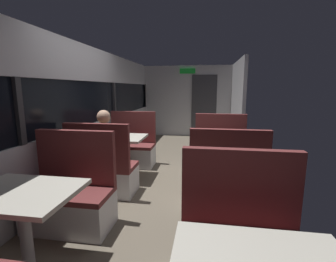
% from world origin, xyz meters
% --- Properties ---
extents(ground_plane, '(3.30, 9.20, 0.02)m').
position_xyz_m(ground_plane, '(0.00, 0.00, -0.01)').
color(ground_plane, '#665B4C').
extents(carriage_window_panel_left, '(0.09, 8.48, 2.30)m').
position_xyz_m(carriage_window_panel_left, '(-1.45, 0.00, 1.11)').
color(carriage_window_panel_left, '#B2B2B7').
rests_on(carriage_window_panel_left, ground_plane).
extents(carriage_end_bulkhead, '(2.90, 0.11, 2.30)m').
position_xyz_m(carriage_end_bulkhead, '(0.06, 4.19, 1.14)').
color(carriage_end_bulkhead, '#B2B2B7').
rests_on(carriage_end_bulkhead, ground_plane).
extents(carriage_aisle_panel_right, '(0.08, 2.40, 2.30)m').
position_xyz_m(carriage_aisle_panel_right, '(1.45, 3.00, 1.15)').
color(carriage_aisle_panel_right, '#B2B2B7').
rests_on(carriage_aisle_panel_right, ground_plane).
extents(dining_table_near_window, '(0.90, 0.70, 0.74)m').
position_xyz_m(dining_table_near_window, '(-0.89, -2.09, 0.64)').
color(dining_table_near_window, '#9E9EA3').
rests_on(dining_table_near_window, ground_plane).
extents(bench_near_window_facing_entry, '(0.95, 0.50, 1.10)m').
position_xyz_m(bench_near_window_facing_entry, '(-0.89, -1.39, 0.33)').
color(bench_near_window_facing_entry, silver).
rests_on(bench_near_window_facing_entry, ground_plane).
extents(dining_table_mid_window, '(0.90, 0.70, 0.74)m').
position_xyz_m(dining_table_mid_window, '(-0.89, 0.19, 0.64)').
color(dining_table_mid_window, '#9E9EA3').
rests_on(dining_table_mid_window, ground_plane).
extents(bench_mid_window_facing_end, '(0.95, 0.50, 1.10)m').
position_xyz_m(bench_mid_window_facing_end, '(-0.89, -0.51, 0.33)').
color(bench_mid_window_facing_end, silver).
rests_on(bench_mid_window_facing_end, ground_plane).
extents(bench_mid_window_facing_entry, '(0.95, 0.50, 1.10)m').
position_xyz_m(bench_mid_window_facing_entry, '(-0.89, 0.89, 0.33)').
color(bench_mid_window_facing_entry, silver).
rests_on(bench_mid_window_facing_entry, ground_plane).
extents(bench_front_aisle_facing_entry, '(0.95, 0.50, 1.10)m').
position_xyz_m(bench_front_aisle_facing_entry, '(0.89, -1.99, 0.33)').
color(bench_front_aisle_facing_entry, silver).
rests_on(bench_front_aisle_facing_entry, ground_plane).
extents(dining_table_rear_aisle, '(0.90, 0.70, 0.74)m').
position_xyz_m(dining_table_rear_aisle, '(0.89, -0.01, 0.64)').
color(dining_table_rear_aisle, '#9E9EA3').
rests_on(dining_table_rear_aisle, ground_plane).
extents(bench_rear_aisle_facing_end, '(0.95, 0.50, 1.10)m').
position_xyz_m(bench_rear_aisle_facing_end, '(0.89, -0.71, 0.33)').
color(bench_rear_aisle_facing_end, silver).
rests_on(bench_rear_aisle_facing_end, ground_plane).
extents(bench_rear_aisle_facing_entry, '(0.95, 0.50, 1.10)m').
position_xyz_m(bench_rear_aisle_facing_entry, '(0.89, 0.69, 0.33)').
color(bench_rear_aisle_facing_entry, silver).
rests_on(bench_rear_aisle_facing_entry, ground_plane).
extents(seated_passenger, '(0.47, 0.55, 1.26)m').
position_xyz_m(seated_passenger, '(-0.89, -0.43, 0.54)').
color(seated_passenger, '#26262D').
rests_on(seated_passenger, ground_plane).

